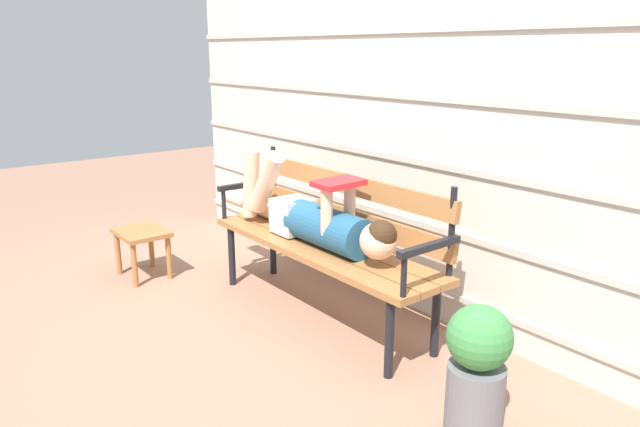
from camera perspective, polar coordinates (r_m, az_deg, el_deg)
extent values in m
plane|color=#936B56|center=(3.43, -0.93, -10.18)|extent=(12.00, 12.00, 0.00)
cube|color=beige|center=(3.51, 6.92, 8.56)|extent=(4.31, 0.06, 2.13)
cube|color=#B7B7AD|center=(3.70, 6.09, -5.27)|extent=(4.31, 0.02, 0.04)
cube|color=#B7B7AD|center=(3.59, 6.25, 0.04)|extent=(4.31, 0.02, 0.04)
cube|color=#B7B7AD|center=(3.51, 6.42, 5.64)|extent=(4.31, 0.02, 0.04)
cube|color=#B7B7AD|center=(3.47, 6.60, 11.44)|extent=(4.31, 0.02, 0.04)
cube|color=#B7B7AD|center=(3.46, 6.79, 17.32)|extent=(4.31, 0.02, 0.04)
cube|color=#9E6638|center=(3.23, -1.94, -3.80)|extent=(1.65, 0.13, 0.04)
cube|color=#9E6638|center=(3.31, 0.00, -3.31)|extent=(1.65, 0.13, 0.04)
cube|color=#9E6638|center=(3.39, 1.84, -2.84)|extent=(1.65, 0.13, 0.04)
cube|color=#9E6638|center=(3.39, 2.67, -0.41)|extent=(1.58, 0.05, 0.11)
cube|color=#9E6638|center=(3.34, 2.71, 2.90)|extent=(1.58, 0.05, 0.11)
cylinder|color=black|center=(3.95, -4.54, 3.37)|extent=(0.03, 0.03, 0.44)
cylinder|color=black|center=(2.85, 12.71, -1.77)|extent=(0.03, 0.03, 0.44)
cylinder|color=black|center=(3.86, -8.60, -4.08)|extent=(0.04, 0.04, 0.40)
cylinder|color=black|center=(2.79, 6.78, -12.00)|extent=(0.04, 0.04, 0.40)
cylinder|color=black|center=(4.02, -4.61, -3.15)|extent=(0.04, 0.04, 0.40)
cylinder|color=black|center=(3.01, 11.22, -10.09)|extent=(0.04, 0.04, 0.40)
cube|color=black|center=(3.88, -7.34, 2.78)|extent=(0.04, 0.39, 0.03)
cylinder|color=black|center=(3.83, -9.36, 0.97)|extent=(0.03, 0.03, 0.20)
cube|color=black|center=(2.69, 10.64, -3.19)|extent=(0.04, 0.39, 0.03)
cylinder|color=black|center=(2.61, 8.17, -6.00)|extent=(0.03, 0.03, 0.20)
cylinder|color=#23567A|center=(3.21, 0.83, -1.46)|extent=(0.55, 0.22, 0.22)
cube|color=silver|center=(3.46, -2.64, -0.19)|extent=(0.20, 0.21, 0.20)
sphere|color=beige|center=(2.92, 5.71, -2.67)|extent=(0.19, 0.19, 0.19)
sphere|color=#382314|center=(2.90, 6.00, -2.14)|extent=(0.16, 0.16, 0.16)
cylinder|color=beige|center=(3.54, -5.28, 3.02)|extent=(0.31, 0.11, 0.41)
cylinder|color=beige|center=(3.70, -6.77, 2.94)|extent=(0.15, 0.09, 0.44)
cylinder|color=beige|center=(3.89, -6.03, 0.66)|extent=(0.80, 0.10, 0.10)
cylinder|color=beige|center=(3.06, 0.65, 0.20)|extent=(0.06, 0.06, 0.26)
cylinder|color=beige|center=(3.16, 2.90, 0.67)|extent=(0.06, 0.06, 0.26)
cube|color=red|center=(3.08, 1.82, 3.00)|extent=(0.20, 0.26, 0.04)
cube|color=#9E6638|center=(4.10, -17.03, -1.78)|extent=(0.37, 0.30, 0.03)
cylinder|color=#9E6638|center=(4.25, -19.08, -3.69)|extent=(0.04, 0.04, 0.30)
cylinder|color=#9E6638|center=(3.98, -17.63, -4.84)|extent=(0.04, 0.04, 0.30)
cylinder|color=#9E6638|center=(4.32, -16.13, -3.10)|extent=(0.04, 0.04, 0.30)
cylinder|color=#9E6638|center=(4.06, -14.51, -4.19)|extent=(0.04, 0.04, 0.30)
cylinder|color=slate|center=(2.53, 14.82, -17.11)|extent=(0.23, 0.23, 0.29)
sphere|color=#3D8442|center=(2.39, 15.28, -11.56)|extent=(0.26, 0.26, 0.26)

